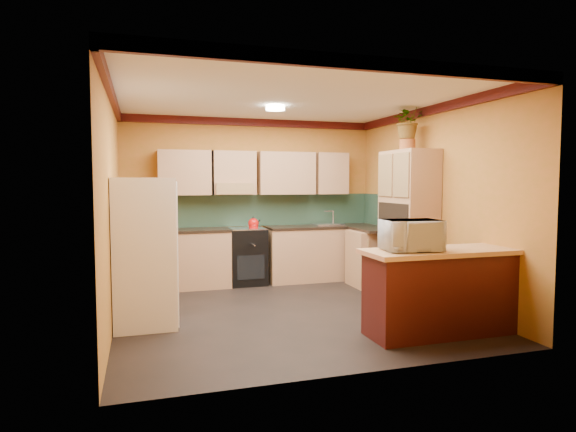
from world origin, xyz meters
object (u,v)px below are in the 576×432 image
(pantry, at_px, (408,225))
(breakfast_bar, at_px, (448,293))
(microwave, at_px, (411,235))
(fridge, at_px, (144,253))
(stove, at_px, (247,256))
(base_cabinets_back, at_px, (284,255))

(pantry, bearing_deg, breakfast_bar, -105.79)
(pantry, xyz_separation_m, microwave, (-0.91, -1.58, 0.04))
(fridge, bearing_deg, stove, 50.18)
(microwave, bearing_deg, pantry, 65.11)
(breakfast_bar, bearing_deg, fridge, 158.52)
(stove, relative_size, pantry, 0.43)
(base_cabinets_back, bearing_deg, fridge, -139.22)
(stove, relative_size, fridge, 0.54)
(stove, height_order, pantry, pantry)
(fridge, bearing_deg, microwave, -24.77)
(base_cabinets_back, xyz_separation_m, stove, (-0.63, -0.00, 0.02))
(fridge, xyz_separation_m, pantry, (3.60, 0.34, 0.20))
(fridge, bearing_deg, base_cabinets_back, 40.78)
(pantry, height_order, breakfast_bar, pantry)
(breakfast_bar, height_order, microwave, microwave)
(stove, distance_m, fridge, 2.53)
(base_cabinets_back, xyz_separation_m, fridge, (-2.22, -1.92, 0.41))
(base_cabinets_back, distance_m, breakfast_bar, 3.29)
(fridge, bearing_deg, pantry, 5.39)
(base_cabinets_back, xyz_separation_m, microwave, (0.46, -3.16, 0.65))
(base_cabinets_back, height_order, stove, stove)
(base_cabinets_back, xyz_separation_m, pantry, (1.38, -1.58, 0.61))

